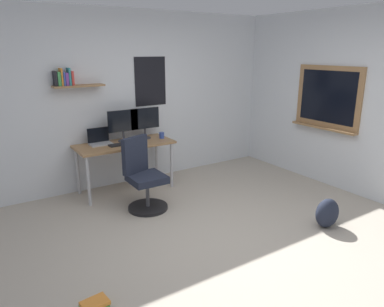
{
  "coord_description": "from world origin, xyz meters",
  "views": [
    {
      "loc": [
        -2.22,
        -2.65,
        2.02
      ],
      "look_at": [
        -0.03,
        0.72,
        0.85
      ],
      "focal_mm": 33.4,
      "sensor_mm": 36.0,
      "label": 1
    }
  ],
  "objects_px": {
    "computer_mouse": "(140,141)",
    "book_stack_on_floor": "(95,305)",
    "monitor_primary": "(123,123)",
    "monitor_secondary": "(145,121)",
    "backpack": "(327,213)",
    "keyboard": "(122,144)",
    "coffee_mug": "(162,135)",
    "desk": "(125,148)",
    "office_chair": "(143,179)",
    "laptop": "(100,140)"
  },
  "relations": [
    {
      "from": "computer_mouse",
      "to": "book_stack_on_floor",
      "type": "distance_m",
      "value": 2.7
    },
    {
      "from": "monitor_primary",
      "to": "monitor_secondary",
      "type": "bearing_deg",
      "value": 0.0
    },
    {
      "from": "backpack",
      "to": "keyboard",
      "type": "bearing_deg",
      "value": 124.89
    },
    {
      "from": "monitor_primary",
      "to": "computer_mouse",
      "type": "distance_m",
      "value": 0.35
    },
    {
      "from": "coffee_mug",
      "to": "book_stack_on_floor",
      "type": "relative_size",
      "value": 0.41
    },
    {
      "from": "desk",
      "to": "coffee_mug",
      "type": "relative_size",
      "value": 15.1
    },
    {
      "from": "computer_mouse",
      "to": "book_stack_on_floor",
      "type": "xyz_separation_m",
      "value": [
        -1.45,
        -2.17,
        -0.71
      ]
    },
    {
      "from": "office_chair",
      "to": "coffee_mug",
      "type": "bearing_deg",
      "value": 46.62
    },
    {
      "from": "desk",
      "to": "office_chair",
      "type": "distance_m",
      "value": 0.75
    },
    {
      "from": "monitor_primary",
      "to": "coffee_mug",
      "type": "xyz_separation_m",
      "value": [
        0.56,
        -0.13,
        -0.22
      ]
    },
    {
      "from": "coffee_mug",
      "to": "book_stack_on_floor",
      "type": "xyz_separation_m",
      "value": [
        -1.83,
        -2.22,
        -0.74
      ]
    },
    {
      "from": "coffee_mug",
      "to": "book_stack_on_floor",
      "type": "bearing_deg",
      "value": -129.46
    },
    {
      "from": "desk",
      "to": "book_stack_on_floor",
      "type": "relative_size",
      "value": 6.14
    },
    {
      "from": "laptop",
      "to": "keyboard",
      "type": "height_order",
      "value": "laptop"
    },
    {
      "from": "office_chair",
      "to": "laptop",
      "type": "xyz_separation_m",
      "value": [
        -0.26,
        0.86,
        0.37
      ]
    },
    {
      "from": "monitor_primary",
      "to": "book_stack_on_floor",
      "type": "xyz_separation_m",
      "value": [
        -1.27,
        -2.35,
        -0.96
      ]
    },
    {
      "from": "coffee_mug",
      "to": "laptop",
      "type": "bearing_deg",
      "value": 169.16
    },
    {
      "from": "laptop",
      "to": "computer_mouse",
      "type": "height_order",
      "value": "laptop"
    },
    {
      "from": "keyboard",
      "to": "backpack",
      "type": "distance_m",
      "value": 2.85
    },
    {
      "from": "coffee_mug",
      "to": "monitor_primary",
      "type": "bearing_deg",
      "value": 167.36
    },
    {
      "from": "desk",
      "to": "laptop",
      "type": "distance_m",
      "value": 0.37
    },
    {
      "from": "laptop",
      "to": "keyboard",
      "type": "xyz_separation_m",
      "value": [
        0.24,
        -0.22,
        -0.04
      ]
    },
    {
      "from": "office_chair",
      "to": "computer_mouse",
      "type": "relative_size",
      "value": 9.13
    },
    {
      "from": "monitor_secondary",
      "to": "computer_mouse",
      "type": "distance_m",
      "value": 0.35
    },
    {
      "from": "desk",
      "to": "coffee_mug",
      "type": "bearing_deg",
      "value": -2.57
    },
    {
      "from": "book_stack_on_floor",
      "to": "monitor_primary",
      "type": "bearing_deg",
      "value": 61.59
    },
    {
      "from": "keyboard",
      "to": "computer_mouse",
      "type": "distance_m",
      "value": 0.28
    },
    {
      "from": "office_chair",
      "to": "keyboard",
      "type": "height_order",
      "value": "office_chair"
    },
    {
      "from": "monitor_primary",
      "to": "book_stack_on_floor",
      "type": "distance_m",
      "value": 2.84
    },
    {
      "from": "monitor_secondary",
      "to": "keyboard",
      "type": "bearing_deg",
      "value": -158.76
    },
    {
      "from": "keyboard",
      "to": "laptop",
      "type": "bearing_deg",
      "value": 137.37
    },
    {
      "from": "monitor_secondary",
      "to": "computer_mouse",
      "type": "relative_size",
      "value": 4.46
    },
    {
      "from": "desk",
      "to": "laptop",
      "type": "height_order",
      "value": "laptop"
    },
    {
      "from": "desk",
      "to": "office_chair",
      "type": "xyz_separation_m",
      "value": [
        -0.05,
        -0.71,
        -0.24
      ]
    },
    {
      "from": "laptop",
      "to": "office_chair",
      "type": "bearing_deg",
      "value": -73.07
    },
    {
      "from": "desk",
      "to": "coffee_mug",
      "type": "distance_m",
      "value": 0.61
    },
    {
      "from": "keyboard",
      "to": "coffee_mug",
      "type": "relative_size",
      "value": 4.02
    },
    {
      "from": "book_stack_on_floor",
      "to": "office_chair",
      "type": "bearing_deg",
      "value": 52.44
    },
    {
      "from": "book_stack_on_floor",
      "to": "coffee_mug",
      "type": "bearing_deg",
      "value": 50.54
    },
    {
      "from": "keyboard",
      "to": "computer_mouse",
      "type": "height_order",
      "value": "computer_mouse"
    },
    {
      "from": "backpack",
      "to": "book_stack_on_floor",
      "type": "xyz_separation_m",
      "value": [
        -2.76,
        0.12,
        -0.14
      ]
    },
    {
      "from": "desk",
      "to": "backpack",
      "type": "xyz_separation_m",
      "value": [
        1.53,
        -2.37,
        -0.47
      ]
    },
    {
      "from": "coffee_mug",
      "to": "backpack",
      "type": "xyz_separation_m",
      "value": [
        0.93,
        -2.34,
        -0.59
      ]
    },
    {
      "from": "laptop",
      "to": "book_stack_on_floor",
      "type": "height_order",
      "value": "laptop"
    },
    {
      "from": "monitor_primary",
      "to": "computer_mouse",
      "type": "relative_size",
      "value": 4.46
    },
    {
      "from": "monitor_primary",
      "to": "monitor_secondary",
      "type": "distance_m",
      "value": 0.35
    },
    {
      "from": "laptop",
      "to": "keyboard",
      "type": "relative_size",
      "value": 0.84
    },
    {
      "from": "desk",
      "to": "monitor_secondary",
      "type": "relative_size",
      "value": 2.99
    },
    {
      "from": "computer_mouse",
      "to": "book_stack_on_floor",
      "type": "relative_size",
      "value": 0.46
    },
    {
      "from": "monitor_primary",
      "to": "keyboard",
      "type": "bearing_deg",
      "value": -120.69
    }
  ]
}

